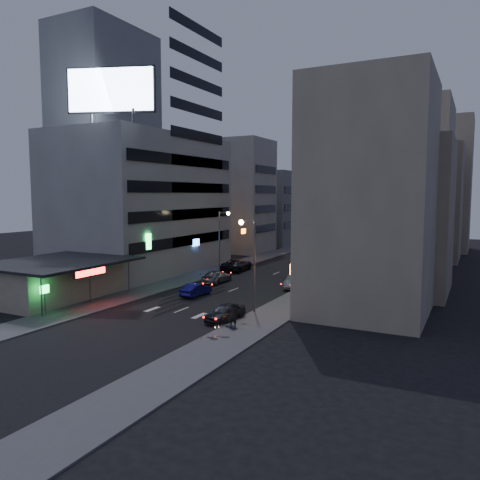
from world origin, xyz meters
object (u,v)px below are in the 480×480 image
Objects in this scene: person at (233,315)px; parked_car_left at (237,265)px; parked_car_right_far at (330,261)px; scooter_black_b at (238,322)px; parked_car_right_mid at (295,282)px; road_car_silver at (216,277)px; scooter_silver_a at (230,329)px; road_car_blue at (196,290)px; scooter_blue at (237,321)px; scooter_silver_b at (236,318)px; parked_car_right_near at (225,312)px; scooter_black_a at (219,332)px.

parked_car_left is at bearing -73.36° from person.
person is at bearing -78.43° from parked_car_right_far.
person is at bearing 84.87° from scooter_black_b.
parked_car_right_mid reaches higher than road_car_silver.
scooter_silver_a is 1.93m from scooter_black_b.
road_car_blue reaches higher than scooter_silver_a.
parked_car_right_far is 2.59× the size of scooter_silver_a.
scooter_black_b is at bearing -102.40° from scooter_blue.
scooter_silver_b is at bearing -91.20° from parked_car_right_mid.
parked_car_right_mid is at bearing -129.64° from road_car_blue.
road_car_blue is at bearing 38.85° from scooter_silver_b.
parked_car_left reaches higher than scooter_black_b.
scooter_blue is (1.96, -1.74, -0.01)m from parked_car_right_near.
parked_car_right_mid is 16.48m from scooter_silver_b.
road_car_silver is (1.88, -8.75, -0.09)m from parked_car_left.
person reaches higher than parked_car_right_near.
road_car_silver is at bearing 38.08° from scooter_black_a.
parked_car_left is (-11.20, 7.64, 0.08)m from parked_car_right_mid.
scooter_blue is (3.08, -35.53, 0.06)m from parked_car_right_far.
parked_car_left is 2.88× the size of scooter_silver_b.
parked_car_right_far is (-1.43, 18.51, -0.10)m from parked_car_right_mid.
parked_car_right_far is 37.78m from scooter_silver_a.
parked_car_left is 27.81m from scooter_blue.
parked_car_right_far is 21.15m from road_car_silver.
road_car_blue is at bearing -137.76° from parked_car_right_mid.
scooter_silver_b is at bearing 3.08° from scooter_silver_a.
scooter_black_b is (2.19, -1.90, -0.07)m from parked_car_right_near.
parked_car_right_far is 27.56m from road_car_blue.
parked_car_left reaches higher than parked_car_right_near.
road_car_blue is at bearing 26.40° from scooter_silver_a.
scooter_silver_b is at bearing 15.34° from scooter_black_a.
parked_car_left is 14.62m from parked_car_right_far.
person reaches higher than parked_car_right_mid.
person reaches higher than scooter_silver_a.
parked_car_right_mid is 9.38m from road_car_silver.
person reaches higher than parked_car_right_far.
scooter_black_b is at bearing 139.34° from road_car_blue.
road_car_silver reaches higher than scooter_blue.
scooter_black_b is at bearing -89.44° from parked_car_right_mid.
scooter_blue is at bearing 122.15° from road_car_silver.
parked_car_right_near is 2.90m from scooter_black_b.
parked_car_left is at bearing 50.33° from scooter_blue.
scooter_silver_a is (13.41, -26.73, -0.18)m from parked_car_left.
road_car_silver is 2.61× the size of person.
person reaches higher than road_car_silver.
scooter_blue is at bearing -90.16° from parked_car_right_mid.
parked_car_right_mid is 2.36× the size of scooter_blue.
road_car_silver is (-1.77, 7.25, 0.08)m from road_car_blue.
road_car_blue reaches higher than scooter_blue.
person is 3.22m from scooter_black_a.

